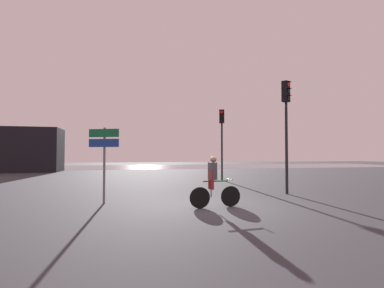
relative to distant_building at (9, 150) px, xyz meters
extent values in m
plane|color=#333338|center=(13.68, -23.19, -2.17)|extent=(120.00, 120.00, 0.00)
cube|color=slate|center=(13.68, 10.00, -2.16)|extent=(80.00, 16.00, 0.01)
cube|color=black|center=(0.00, 0.00, 0.00)|extent=(9.42, 4.00, 4.33)
cylinder|color=black|center=(17.69, -20.97, -0.20)|extent=(0.12, 0.12, 3.94)
cube|color=black|center=(17.69, -20.97, 2.22)|extent=(0.40, 0.37, 0.90)
cylinder|color=red|center=(17.76, -21.09, 2.51)|extent=(0.18, 0.12, 0.19)
cube|color=black|center=(17.77, -21.11, 2.62)|extent=(0.22, 0.20, 0.02)
cylinder|color=black|center=(17.76, -21.09, 2.22)|extent=(0.18, 0.12, 0.19)
cube|color=black|center=(17.77, -21.11, 2.33)|extent=(0.22, 0.20, 0.02)
cylinder|color=black|center=(17.76, -21.09, 1.93)|extent=(0.18, 0.12, 0.19)
cube|color=black|center=(17.77, -21.11, 2.04)|extent=(0.22, 0.20, 0.02)
cylinder|color=black|center=(17.24, -13.72, -0.28)|extent=(0.12, 0.12, 3.77)
cube|color=black|center=(17.24, -13.72, 2.05)|extent=(0.39, 0.34, 0.90)
cylinder|color=red|center=(17.19, -13.85, 2.34)|extent=(0.19, 0.10, 0.19)
cube|color=black|center=(17.18, -13.86, 2.45)|extent=(0.22, 0.18, 0.02)
cylinder|color=black|center=(17.19, -13.85, 2.05)|extent=(0.19, 0.10, 0.19)
cube|color=black|center=(17.18, -13.86, 2.16)|extent=(0.22, 0.18, 0.02)
cylinder|color=black|center=(17.19, -13.85, 1.76)|extent=(0.19, 0.10, 0.19)
cube|color=black|center=(17.18, -13.86, 1.87)|extent=(0.22, 0.18, 0.02)
cylinder|color=slate|center=(10.26, -21.83, -0.87)|extent=(0.08, 0.08, 2.60)
cube|color=#116038|center=(10.24, -21.88, 0.24)|extent=(1.02, 0.47, 0.28)
cube|color=navy|center=(10.24, -21.88, -0.10)|extent=(1.02, 0.47, 0.28)
cylinder|color=black|center=(14.27, -23.39, -1.84)|extent=(0.66, 0.10, 0.66)
cylinder|color=black|center=(13.22, -23.48, -1.84)|extent=(0.66, 0.10, 0.66)
cylinder|color=#1E592D|center=(13.74, -23.43, -1.34)|extent=(0.84, 0.12, 0.04)
cylinder|color=#1E592D|center=(13.59, -23.45, -1.56)|extent=(0.04, 0.04, 0.55)
cylinder|color=#1E592D|center=(14.22, -23.39, -1.29)|extent=(0.07, 0.46, 0.03)
cylinder|color=maroon|center=(13.60, -23.55, -1.29)|extent=(0.11, 0.11, 0.60)
cylinder|color=maroon|center=(13.58, -23.35, -1.29)|extent=(0.11, 0.11, 0.60)
cube|color=#3F3F47|center=(13.64, -23.44, -1.02)|extent=(0.23, 0.32, 0.54)
sphere|color=#846047|center=(13.67, -23.44, -0.65)|extent=(0.20, 0.20, 0.20)
camera|label=1|loc=(10.90, -32.52, -0.51)|focal=28.00mm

